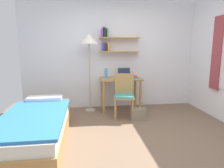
% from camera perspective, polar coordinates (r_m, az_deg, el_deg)
% --- Properties ---
extents(ground_plane, '(5.28, 5.28, 0.00)m').
position_cam_1_polar(ground_plane, '(3.25, 5.90, -16.45)').
color(ground_plane, brown).
extents(wall_back, '(4.40, 0.27, 2.60)m').
position_cam_1_polar(wall_back, '(4.89, 0.59, 8.57)').
color(wall_back, white).
rests_on(wall_back, ground_plane).
extents(bed, '(0.93, 2.05, 0.54)m').
position_cam_1_polar(bed, '(3.39, -20.99, -11.57)').
color(bed, '#B2844C').
rests_on(bed, ground_plane).
extents(desk, '(0.94, 0.58, 0.76)m').
position_cam_1_polar(desk, '(4.67, 2.47, -0.13)').
color(desk, '#B2844C').
rests_on(desk, ground_plane).
extents(desk_chair, '(0.49, 0.46, 0.92)m').
position_cam_1_polar(desk_chair, '(4.19, 3.53, -2.78)').
color(desk_chair, '#B2844C').
rests_on(desk_chair, ground_plane).
extents(standing_lamp, '(0.41, 0.41, 1.77)m').
position_cam_1_polar(standing_lamp, '(4.52, -6.64, 11.64)').
color(standing_lamp, '#B2A893').
rests_on(standing_lamp, ground_plane).
extents(laptop, '(0.31, 0.24, 0.23)m').
position_cam_1_polar(laptop, '(4.71, 3.57, 2.54)').
color(laptop, '#2D2D33').
rests_on(laptop, desk).
extents(water_bottle, '(0.07, 0.07, 0.23)m').
position_cam_1_polar(water_bottle, '(4.62, -1.74, 3.11)').
color(water_bottle, '#4C99DB').
rests_on(water_bottle, desk).
extents(book_stack, '(0.17, 0.21, 0.07)m').
position_cam_1_polar(book_stack, '(4.66, 6.32, 2.08)').
color(book_stack, '#3384C6').
rests_on(book_stack, desk).
extents(handbag, '(0.30, 0.13, 0.40)m').
position_cam_1_polar(handbag, '(4.14, 7.59, -8.40)').
color(handbag, gray).
rests_on(handbag, ground_plane).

